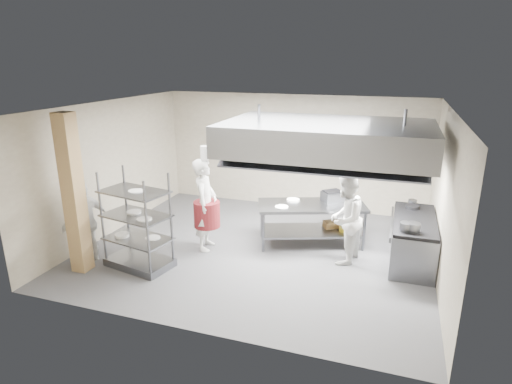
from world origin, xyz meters
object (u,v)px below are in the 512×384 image
(pass_rack, at_px, (136,221))
(griddle, at_px, (332,196))
(chef_head, at_px, (205,205))
(chef_line, at_px, (345,219))
(stockpot, at_px, (406,227))
(cooking_range, at_px, (413,241))
(island, at_px, (311,224))
(chef_plating, at_px, (86,222))

(pass_rack, bearing_deg, griddle, 47.82)
(pass_rack, bearing_deg, chef_head, 64.09)
(chef_line, xyz_separation_m, stockpot, (1.12, -0.24, 0.08))
(chef_line, height_order, griddle, chef_line)
(cooking_range, distance_m, griddle, 1.88)
(island, height_order, chef_line, chef_line)
(griddle, distance_m, stockpot, 1.97)
(pass_rack, bearing_deg, island, 46.74)
(cooking_range, relative_size, chef_head, 1.03)
(cooking_range, height_order, chef_plating, chef_plating)
(chef_head, height_order, chef_plating, chef_head)
(griddle, bearing_deg, chef_plating, 171.25)
(chef_head, height_order, chef_line, chef_head)
(pass_rack, relative_size, chef_head, 0.97)
(pass_rack, distance_m, chef_line, 4.00)
(stockpot, bearing_deg, griddle, 140.98)
(pass_rack, bearing_deg, chef_line, 32.70)
(island, relative_size, chef_plating, 1.35)
(chef_head, relative_size, chef_plating, 1.17)
(cooking_range, height_order, chef_line, chef_line)
(pass_rack, distance_m, stockpot, 5.00)
(island, bearing_deg, chef_plating, -170.62)
(griddle, bearing_deg, pass_rack, 177.03)
(pass_rack, height_order, chef_line, pass_rack)
(island, bearing_deg, pass_rack, -164.42)
(griddle, bearing_deg, chef_line, -107.07)
(chef_head, bearing_deg, chef_plating, 113.75)
(cooking_range, distance_m, chef_line, 1.46)
(island, bearing_deg, stockpot, -44.62)
(chef_head, relative_size, griddle, 4.62)
(pass_rack, xyz_separation_m, stockpot, (4.84, 1.22, 0.04))
(cooking_range, xyz_separation_m, stockpot, (-0.18, -0.70, 0.56))
(cooking_range, distance_m, chef_head, 4.24)
(island, xyz_separation_m, chef_head, (-2.06, -0.93, 0.52))
(chef_plating, bearing_deg, chef_line, 125.51)
(chef_line, xyz_separation_m, griddle, (-0.41, 1.00, 0.11))
(island, xyz_separation_m, cooking_range, (2.08, -0.17, -0.04))
(island, distance_m, chef_line, 1.10)
(island, relative_size, chef_line, 1.26)
(chef_line, relative_size, stockpot, 8.12)
(chef_plating, height_order, stockpot, chef_plating)
(island, height_order, pass_rack, pass_rack)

